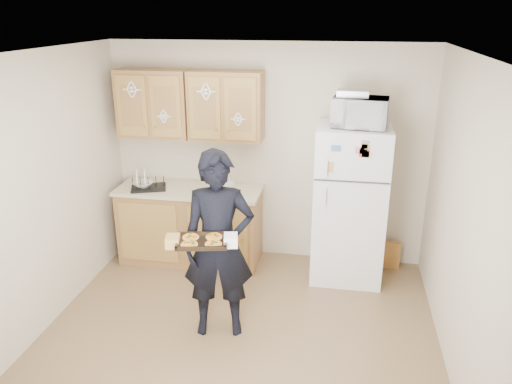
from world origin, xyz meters
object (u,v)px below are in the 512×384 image
(refrigerator, at_px, (349,204))
(dish_rack, at_px, (148,182))
(microwave, at_px, (360,112))
(person, at_px, (219,246))
(baking_tray, at_px, (202,242))

(refrigerator, distance_m, dish_rack, 2.25)
(microwave, distance_m, dish_rack, 2.45)
(refrigerator, xyz_separation_m, dish_rack, (-2.25, -0.04, 0.13))
(refrigerator, distance_m, person, 1.69)
(person, distance_m, microwave, 1.95)
(dish_rack, bearing_deg, baking_tray, -54.88)
(person, relative_size, dish_rack, 4.50)
(person, bearing_deg, microwave, 33.39)
(refrigerator, relative_size, dish_rack, 4.44)
(baking_tray, height_order, dish_rack, same)
(baking_tray, distance_m, dish_rack, 1.83)
(refrigerator, relative_size, person, 0.99)
(baking_tray, relative_size, microwave, 0.76)
(refrigerator, bearing_deg, microwave, -51.43)
(dish_rack, bearing_deg, microwave, -0.14)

